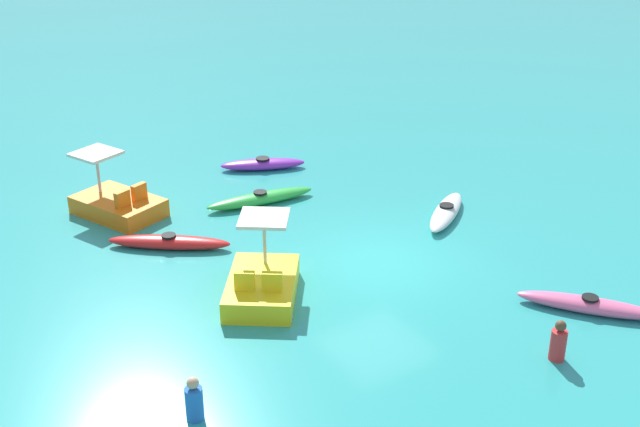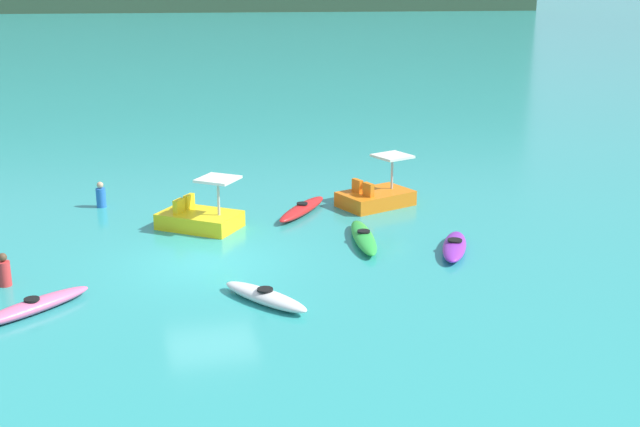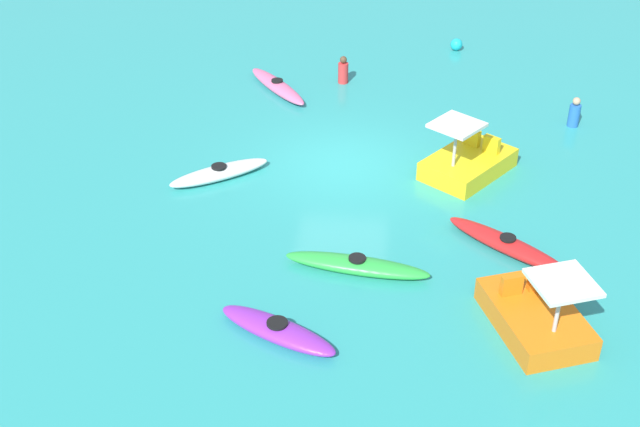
{
  "view_description": "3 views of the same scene",
  "coord_description": "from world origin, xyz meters",
  "px_view_note": "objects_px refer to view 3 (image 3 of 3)",
  "views": [
    {
      "loc": [
        -13.67,
        11.02,
        9.33
      ],
      "look_at": [
        2.38,
        0.13,
        0.42
      ],
      "focal_mm": 45.44,
      "sensor_mm": 36.0,
      "label": 1
    },
    {
      "loc": [
        -2.22,
        -21.25,
        7.84
      ],
      "look_at": [
        3.5,
        1.34,
        0.77
      ],
      "focal_mm": 45.98,
      "sensor_mm": 36.0,
      "label": 2
    },
    {
      "loc": [
        19.4,
        1.22,
        11.04
      ],
      "look_at": [
        3.39,
        -0.3,
        0.62
      ],
      "focal_mm": 47.52,
      "sensor_mm": 36.0,
      "label": 3
    }
  ],
  "objects_px": {
    "kayak_red": "(507,244)",
    "pedal_boat_orange": "(536,315)",
    "buoy_cyan": "(456,44)",
    "kayak_green": "(357,265)",
    "kayak_purple": "(278,330)",
    "kayak_white": "(219,173)",
    "person_near_shore": "(574,114)",
    "pedal_boat_yellow": "(468,162)",
    "kayak_pink": "(277,86)",
    "person_by_kayaks": "(343,71)"
  },
  "relations": [
    {
      "from": "kayak_red",
      "to": "person_near_shore",
      "type": "xyz_separation_m",
      "value": [
        -6.42,
        2.43,
        0.22
      ]
    },
    {
      "from": "pedal_boat_orange",
      "to": "person_near_shore",
      "type": "height_order",
      "value": "pedal_boat_orange"
    },
    {
      "from": "kayak_white",
      "to": "buoy_cyan",
      "type": "height_order",
      "value": "buoy_cyan"
    },
    {
      "from": "pedal_boat_yellow",
      "to": "person_near_shore",
      "type": "height_order",
      "value": "pedal_boat_yellow"
    },
    {
      "from": "pedal_boat_yellow",
      "to": "pedal_boat_orange",
      "type": "relative_size",
      "value": 1.02
    },
    {
      "from": "person_near_shore",
      "to": "kayak_white",
      "type": "bearing_deg",
      "value": -67.79
    },
    {
      "from": "kayak_white",
      "to": "kayak_pink",
      "type": "bearing_deg",
      "value": 172.12
    },
    {
      "from": "kayak_pink",
      "to": "kayak_purple",
      "type": "distance_m",
      "value": 11.45
    },
    {
      "from": "kayak_purple",
      "to": "person_near_shore",
      "type": "xyz_separation_m",
      "value": [
        -9.79,
        7.16,
        0.22
      ]
    },
    {
      "from": "person_by_kayaks",
      "to": "pedal_boat_yellow",
      "type": "bearing_deg",
      "value": 33.89
    },
    {
      "from": "kayak_red",
      "to": "pedal_boat_orange",
      "type": "bearing_deg",
      "value": 6.55
    },
    {
      "from": "kayak_pink",
      "to": "person_by_kayaks",
      "type": "relative_size",
      "value": 3.2
    },
    {
      "from": "kayak_purple",
      "to": "pedal_boat_orange",
      "type": "xyz_separation_m",
      "value": [
        -0.73,
        5.03,
        0.17
      ]
    },
    {
      "from": "buoy_cyan",
      "to": "pedal_boat_orange",
      "type": "bearing_deg",
      "value": 3.79
    },
    {
      "from": "kayak_pink",
      "to": "kayak_red",
      "type": "height_order",
      "value": "same"
    },
    {
      "from": "kayak_purple",
      "to": "pedal_boat_orange",
      "type": "distance_m",
      "value": 5.08
    },
    {
      "from": "pedal_boat_orange",
      "to": "person_by_kayaks",
      "type": "bearing_deg",
      "value": -158.0
    },
    {
      "from": "kayak_pink",
      "to": "kayak_white",
      "type": "bearing_deg",
      "value": -7.88
    },
    {
      "from": "kayak_pink",
      "to": "kayak_white",
      "type": "height_order",
      "value": "same"
    },
    {
      "from": "kayak_white",
      "to": "buoy_cyan",
      "type": "relative_size",
      "value": 6.27
    },
    {
      "from": "pedal_boat_orange",
      "to": "buoy_cyan",
      "type": "height_order",
      "value": "pedal_boat_orange"
    },
    {
      "from": "kayak_green",
      "to": "pedal_boat_orange",
      "type": "distance_m",
      "value": 3.93
    },
    {
      "from": "kayak_white",
      "to": "buoy_cyan",
      "type": "bearing_deg",
      "value": 145.46
    },
    {
      "from": "pedal_boat_orange",
      "to": "kayak_purple",
      "type": "bearing_deg",
      "value": -81.78
    },
    {
      "from": "kayak_white",
      "to": "kayak_purple",
      "type": "distance_m",
      "value": 6.36
    },
    {
      "from": "kayak_purple",
      "to": "pedal_boat_orange",
      "type": "relative_size",
      "value": 0.96
    },
    {
      "from": "pedal_boat_orange",
      "to": "person_near_shore",
      "type": "distance_m",
      "value": 9.31
    },
    {
      "from": "kayak_purple",
      "to": "kayak_white",
      "type": "bearing_deg",
      "value": -158.62
    },
    {
      "from": "kayak_red",
      "to": "kayak_green",
      "type": "relative_size",
      "value": 0.86
    },
    {
      "from": "kayak_green",
      "to": "pedal_boat_orange",
      "type": "bearing_deg",
      "value": 66.72
    },
    {
      "from": "kayak_red",
      "to": "pedal_boat_yellow",
      "type": "relative_size",
      "value": 0.99
    },
    {
      "from": "buoy_cyan",
      "to": "kayak_purple",
      "type": "bearing_deg",
      "value": -14.99
    },
    {
      "from": "kayak_green",
      "to": "person_near_shore",
      "type": "height_order",
      "value": "person_near_shore"
    },
    {
      "from": "pedal_boat_orange",
      "to": "kayak_white",
      "type": "bearing_deg",
      "value": -125.27
    },
    {
      "from": "kayak_white",
      "to": "pedal_boat_yellow",
      "type": "distance_m",
      "value": 6.39
    },
    {
      "from": "kayak_white",
      "to": "person_near_shore",
      "type": "relative_size",
      "value": 2.92
    },
    {
      "from": "kayak_white",
      "to": "kayak_green",
      "type": "xyz_separation_m",
      "value": [
        3.64,
        3.74,
        -0.0
      ]
    },
    {
      "from": "pedal_boat_orange",
      "to": "kayak_green",
      "type": "bearing_deg",
      "value": -113.28
    },
    {
      "from": "kayak_pink",
      "to": "kayak_green",
      "type": "bearing_deg",
      "value": 18.26
    },
    {
      "from": "person_near_shore",
      "to": "buoy_cyan",
      "type": "bearing_deg",
      "value": -150.27
    },
    {
      "from": "kayak_white",
      "to": "kayak_red",
      "type": "relative_size",
      "value": 0.92
    },
    {
      "from": "pedal_boat_yellow",
      "to": "buoy_cyan",
      "type": "relative_size",
      "value": 6.87
    },
    {
      "from": "kayak_red",
      "to": "kayak_green",
      "type": "distance_m",
      "value": 3.48
    },
    {
      "from": "kayak_green",
      "to": "kayak_purple",
      "type": "bearing_deg",
      "value": -31.97
    },
    {
      "from": "kayak_pink",
      "to": "pedal_boat_yellow",
      "type": "bearing_deg",
      "value": 50.82
    },
    {
      "from": "kayak_green",
      "to": "pedal_boat_yellow",
      "type": "distance_m",
      "value": 5.21
    },
    {
      "from": "person_near_shore",
      "to": "kayak_red",
      "type": "bearing_deg",
      "value": -20.78
    },
    {
      "from": "kayak_pink",
      "to": "buoy_cyan",
      "type": "xyz_separation_m",
      "value": [
        -3.86,
        5.64,
        0.04
      ]
    },
    {
      "from": "pedal_boat_yellow",
      "to": "buoy_cyan",
      "type": "bearing_deg",
      "value": 179.61
    },
    {
      "from": "pedal_boat_yellow",
      "to": "kayak_pink",
      "type": "bearing_deg",
      "value": -129.18
    }
  ]
}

